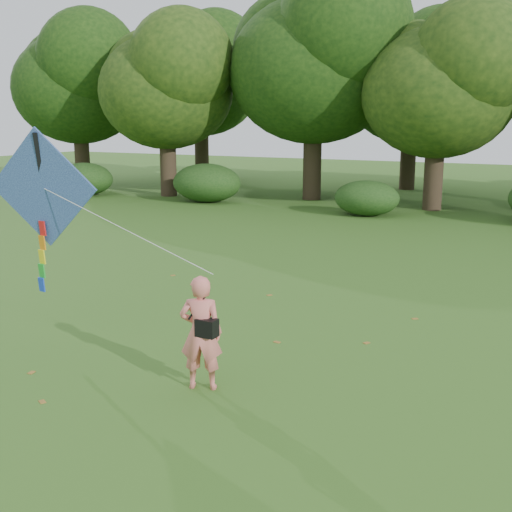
% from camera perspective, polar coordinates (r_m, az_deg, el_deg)
% --- Properties ---
extents(ground, '(100.00, 100.00, 0.00)m').
position_cam_1_polar(ground, '(9.61, 1.27, -11.81)').
color(ground, '#265114').
rests_on(ground, ground).
extents(man_kite_flyer, '(0.73, 0.61, 1.71)m').
position_cam_1_polar(man_kite_flyer, '(9.40, -4.91, -6.80)').
color(man_kite_flyer, '#E2736A').
rests_on(man_kite_flyer, ground).
extents(crossbody_bag, '(0.43, 0.20, 0.69)m').
position_cam_1_polar(crossbody_bag, '(9.28, -4.41, -6.31)').
color(crossbody_bag, black).
rests_on(crossbody_bag, ground).
extents(flying_kite, '(4.87, 0.94, 2.93)m').
position_cam_1_polar(flying_kite, '(11.73, -18.38, 5.50)').
color(flying_kite, '#24549D').
rests_on(flying_kite, ground).
extents(shrub_band, '(39.15, 3.22, 1.88)m').
position_cam_1_polar(shrub_band, '(26.08, 17.07, 4.97)').
color(shrub_band, '#264919').
rests_on(shrub_band, ground).
extents(fallen_leaves, '(9.88, 9.05, 0.01)m').
position_cam_1_polar(fallen_leaves, '(10.49, -3.28, -9.66)').
color(fallen_leaves, olive).
rests_on(fallen_leaves, ground).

